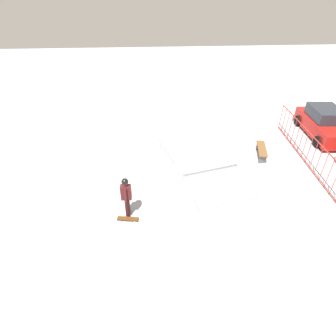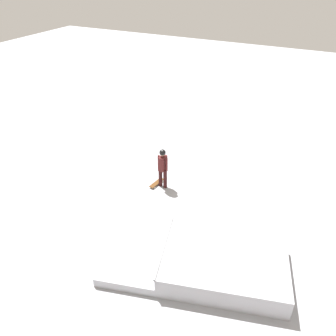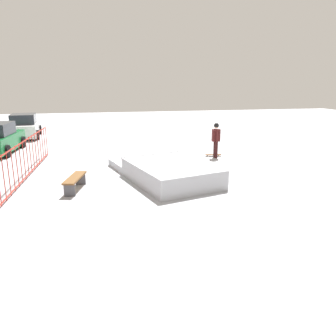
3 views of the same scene
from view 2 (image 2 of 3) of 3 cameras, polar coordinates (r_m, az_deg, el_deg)
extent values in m
plane|color=#A8AAB2|center=(11.09, 2.94, -14.32)|extent=(60.00, 60.00, 0.00)
cube|color=#B0B3BB|center=(10.48, 9.44, -15.62)|extent=(4.14, 3.43, 0.70)
cube|color=#B0B3BB|center=(10.91, -5.37, -14.33)|extent=(2.40, 2.97, 0.30)
cylinder|color=gray|center=(10.34, -0.61, -13.04)|extent=(0.74, 2.54, 0.08)
cylinder|color=black|center=(13.68, -1.28, -1.59)|extent=(0.15, 0.15, 0.82)
cylinder|color=black|center=(13.59, -0.48, -1.84)|extent=(0.15, 0.15, 0.82)
cube|color=#4C1919|center=(13.25, -0.91, 0.83)|extent=(0.24, 0.39, 0.60)
cylinder|color=#4C1919|center=(13.33, -1.56, 1.02)|extent=(0.09, 0.09, 0.60)
cylinder|color=#4C1919|center=(13.18, -0.25, 0.63)|extent=(0.09, 0.09, 0.60)
sphere|color=tan|center=(13.02, -0.93, 2.51)|extent=(0.22, 0.22, 0.22)
sphere|color=black|center=(13.01, -0.93, 2.63)|extent=(0.25, 0.25, 0.25)
cube|color=#593314|center=(13.94, -1.94, -2.51)|extent=(0.32, 0.82, 0.02)
cylinder|color=silver|center=(14.21, -1.63, -2.00)|extent=(0.04, 0.06, 0.06)
cylinder|color=silver|center=(14.10, -0.88, -2.31)|extent=(0.04, 0.06, 0.06)
cylinder|color=silver|center=(13.85, -3.01, -3.08)|extent=(0.04, 0.06, 0.06)
cylinder|color=silver|center=(13.74, -2.25, -3.40)|extent=(0.04, 0.06, 0.06)
camera|label=1|loc=(15.88, -32.65, 26.05)|focal=29.46mm
camera|label=3|loc=(11.77, 80.61, -20.63)|focal=35.42mm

